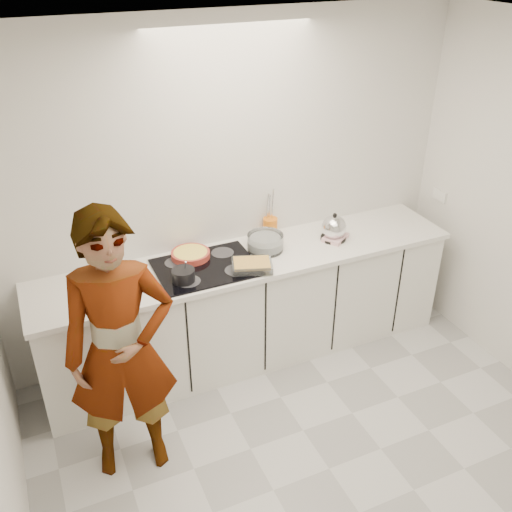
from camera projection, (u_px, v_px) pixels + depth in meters
name	position (u px, v px, depth m)	size (l,w,h in m)	color
floor	(329.00, 469.00, 3.68)	(3.60, 3.20, 0.00)	silver
ceiling	(369.00, 47.00, 2.39)	(3.60, 3.20, 0.00)	white
wall_back	(232.00, 193.00, 4.31)	(3.60, 0.00, 2.60)	silver
base_cabinets	(250.00, 309.00, 4.48)	(3.20, 0.58, 0.87)	white
countertop	(250.00, 259.00, 4.26)	(3.24, 0.64, 0.04)	white
hob	(206.00, 267.00, 4.10)	(0.72, 0.54, 0.01)	black
tart_dish	(191.00, 254.00, 4.20)	(0.37, 0.37, 0.05)	#AD372C
saucepan	(183.00, 275.00, 3.91)	(0.19, 0.19, 0.15)	black
baking_dish	(252.00, 265.00, 4.06)	(0.34, 0.29, 0.06)	silver
mixing_bowl	(265.00, 243.00, 4.31)	(0.36, 0.36, 0.13)	silver
tea_towel	(335.00, 238.00, 4.48)	(0.20, 0.15, 0.03)	white
kettle	(334.00, 228.00, 4.44)	(0.26, 0.26, 0.23)	black
utensil_crock	(270.00, 227.00, 4.52)	(0.11, 0.11, 0.14)	orange
cook	(121.00, 350.00, 3.32)	(0.65, 0.43, 1.79)	white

